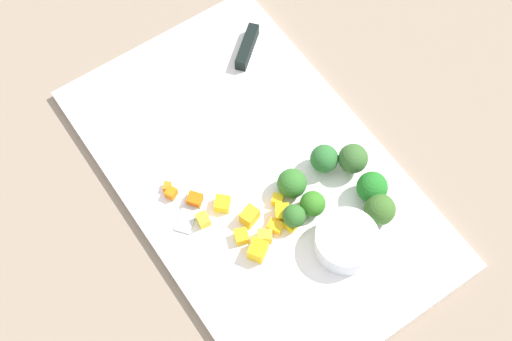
% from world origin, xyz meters
% --- Properties ---
extents(ground_plane, '(4.00, 4.00, 0.00)m').
position_xyz_m(ground_plane, '(0.00, 0.00, 0.00)').
color(ground_plane, gray).
extents(cutting_board, '(0.52, 0.32, 0.01)m').
position_xyz_m(cutting_board, '(0.00, 0.00, 0.01)').
color(cutting_board, white).
rests_on(cutting_board, ground_plane).
extents(prep_bowl, '(0.08, 0.08, 0.03)m').
position_xyz_m(prep_bowl, '(0.14, 0.03, 0.03)').
color(prep_bowl, white).
rests_on(prep_bowl, cutting_board).
extents(chef_knife, '(0.22, 0.26, 0.02)m').
position_xyz_m(chef_knife, '(-0.12, 0.05, 0.02)').
color(chef_knife, silver).
rests_on(chef_knife, cutting_board).
extents(carrot_dice_0, '(0.02, 0.02, 0.01)m').
position_xyz_m(carrot_dice_0, '(-0.01, -0.09, 0.02)').
color(carrot_dice_0, orange).
rests_on(carrot_dice_0, cutting_board).
extents(carrot_dice_1, '(0.01, 0.01, 0.01)m').
position_xyz_m(carrot_dice_1, '(-0.05, -0.10, 0.02)').
color(carrot_dice_1, orange).
rests_on(carrot_dice_1, cutting_board).
extents(carrot_dice_2, '(0.02, 0.02, 0.01)m').
position_xyz_m(carrot_dice_2, '(-0.04, -0.11, 0.02)').
color(carrot_dice_2, orange).
rests_on(carrot_dice_2, cutting_board).
extents(pepper_dice_0, '(0.02, 0.02, 0.01)m').
position_xyz_m(pepper_dice_0, '(0.06, -0.06, 0.02)').
color(pepper_dice_0, yellow).
rests_on(pepper_dice_0, cutting_board).
extents(pepper_dice_1, '(0.02, 0.02, 0.01)m').
position_xyz_m(pepper_dice_1, '(0.08, -0.02, 0.02)').
color(pepper_dice_1, yellow).
rests_on(pepper_dice_1, cutting_board).
extents(pepper_dice_2, '(0.03, 0.03, 0.02)m').
position_xyz_m(pepper_dice_2, '(0.07, -0.01, 0.02)').
color(pepper_dice_2, yellow).
rests_on(pepper_dice_2, cutting_board).
extents(pepper_dice_3, '(0.03, 0.03, 0.02)m').
position_xyz_m(pepper_dice_3, '(0.09, -0.06, 0.02)').
color(pepper_dice_3, yellow).
rests_on(pepper_dice_3, cutting_board).
extents(pepper_dice_4, '(0.03, 0.03, 0.01)m').
position_xyz_m(pepper_dice_4, '(0.01, -0.06, 0.02)').
color(pepper_dice_4, yellow).
rests_on(pepper_dice_4, cutting_board).
extents(pepper_dice_5, '(0.02, 0.02, 0.01)m').
position_xyz_m(pepper_dice_5, '(0.08, -0.04, 0.02)').
color(pepper_dice_5, yellow).
rests_on(pepper_dice_5, cutting_board).
extents(pepper_dice_6, '(0.02, 0.02, 0.01)m').
position_xyz_m(pepper_dice_6, '(0.02, -0.09, 0.02)').
color(pepper_dice_6, yellow).
rests_on(pepper_dice_6, cutting_board).
extents(pepper_dice_7, '(0.02, 0.03, 0.02)m').
position_xyz_m(pepper_dice_7, '(0.05, -0.04, 0.02)').
color(pepper_dice_7, yellow).
rests_on(pepper_dice_7, cutting_board).
extents(pepper_dice_8, '(0.02, 0.01, 0.01)m').
position_xyz_m(pepper_dice_8, '(0.09, -0.01, 0.02)').
color(pepper_dice_8, yellow).
rests_on(pepper_dice_8, cutting_board).
extents(pepper_dice_9, '(0.02, 0.02, 0.01)m').
position_xyz_m(pepper_dice_9, '(0.05, 0.00, 0.02)').
color(pepper_dice_9, yellow).
rests_on(pepper_dice_9, cutting_board).
extents(broccoli_floret_0, '(0.04, 0.04, 0.04)m').
position_xyz_m(broccoli_floret_0, '(0.06, 0.11, 0.04)').
color(broccoli_floret_0, '#98C354').
rests_on(broccoli_floret_0, cutting_board).
extents(broccoli_floret_1, '(0.04, 0.04, 0.04)m').
position_xyz_m(broccoli_floret_1, '(0.11, 0.10, 0.03)').
color(broccoli_floret_1, '#82AE5D').
rests_on(broccoli_floret_1, cutting_board).
extents(broccoli_floret_2, '(0.04, 0.04, 0.04)m').
position_xyz_m(broccoli_floret_2, '(0.04, 0.08, 0.03)').
color(broccoli_floret_2, '#84B268').
rests_on(broccoli_floret_2, cutting_board).
extents(broccoli_floret_3, '(0.04, 0.04, 0.04)m').
position_xyz_m(broccoli_floret_3, '(0.13, 0.09, 0.03)').
color(broccoli_floret_3, '#86B65D').
rests_on(broccoli_floret_3, cutting_board).
extents(broccoli_floret_4, '(0.04, 0.04, 0.04)m').
position_xyz_m(broccoli_floret_4, '(0.04, 0.02, 0.03)').
color(broccoli_floret_4, '#91B654').
rests_on(broccoli_floret_4, cutting_board).
extents(broccoli_floret_5, '(0.03, 0.03, 0.03)m').
position_xyz_m(broccoli_floret_5, '(0.08, 0.03, 0.03)').
color(broccoli_floret_5, '#87C26A').
rests_on(broccoli_floret_5, cutting_board).
extents(broccoli_floret_6, '(0.03, 0.03, 0.04)m').
position_xyz_m(broccoli_floret_6, '(0.08, -0.00, 0.03)').
color(broccoli_floret_6, '#8EB05C').
rests_on(broccoli_floret_6, cutting_board).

